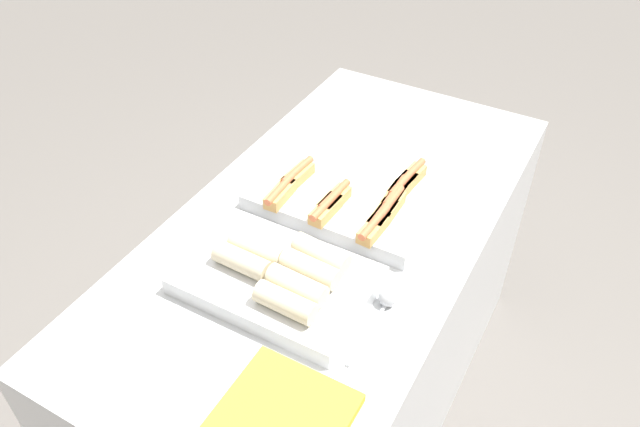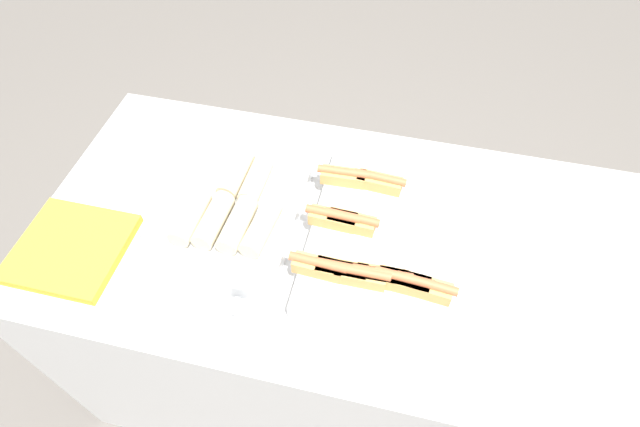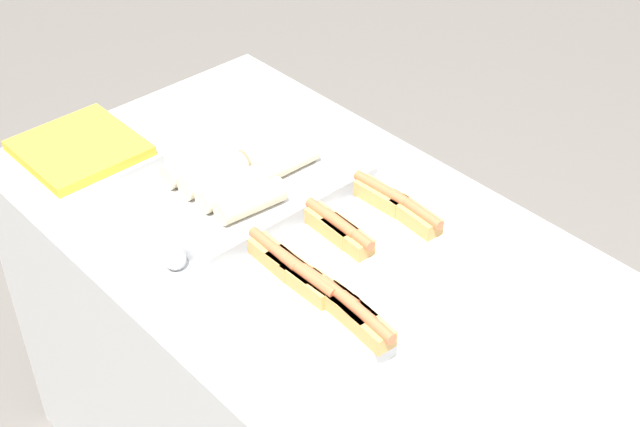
% 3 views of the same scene
% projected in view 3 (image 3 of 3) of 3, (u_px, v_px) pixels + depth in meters
% --- Properties ---
extents(counter, '(1.68, 0.84, 0.93)m').
position_uv_depth(counter, '(340.00, 406.00, 2.14)').
color(counter, silver).
rests_on(counter, ground_plane).
extents(tray_hotdogs, '(0.40, 0.53, 0.10)m').
position_uv_depth(tray_hotdogs, '(366.00, 268.00, 1.78)').
color(tray_hotdogs, silver).
rests_on(tray_hotdogs, counter).
extents(tray_wraps, '(0.32, 0.48, 0.11)m').
position_uv_depth(tray_wraps, '(249.00, 183.00, 2.00)').
color(tray_wraps, silver).
rests_on(tray_wraps, counter).
extents(tray_side_front, '(0.28, 0.28, 0.07)m').
position_uv_depth(tray_side_front, '(81.00, 157.00, 2.08)').
color(tray_side_front, silver).
rests_on(tray_side_front, counter).
extents(serving_spoon_near, '(0.24, 0.05, 0.05)m').
position_uv_depth(serving_spoon_near, '(170.00, 256.00, 1.83)').
color(serving_spoon_near, '#B2B5BA').
rests_on(serving_spoon_near, counter).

